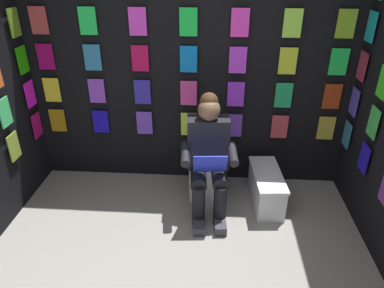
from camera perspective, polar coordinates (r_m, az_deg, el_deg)
The scene contains 4 objects.
display_wall_back at distance 3.74m, azimuth -0.45°, elevation 11.29°, with size 3.42×0.14×2.43m.
toilet at distance 3.73m, azimuth 2.42°, elevation -3.87°, with size 0.42×0.57×0.77m.
person_reading at distance 3.39m, azimuth 2.67°, elevation -1.93°, with size 0.55×0.71×1.19m.
comic_longbox_near at distance 3.76m, azimuth 11.78°, elevation -6.87°, with size 0.33×0.71×0.36m.
Camera 1 is at (-0.27, 1.72, 2.28)m, focal length 33.31 mm.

